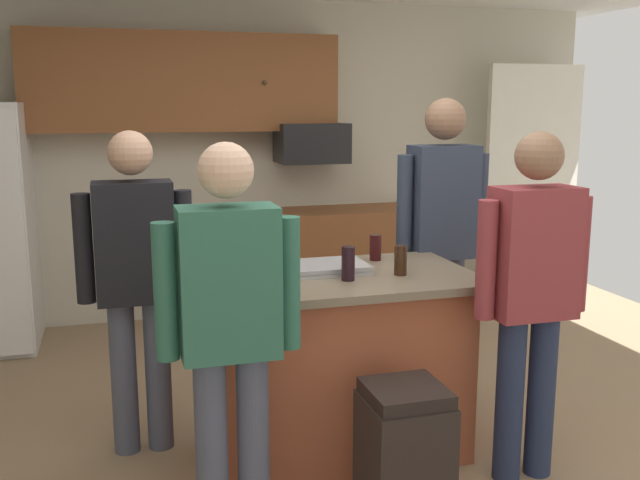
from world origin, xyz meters
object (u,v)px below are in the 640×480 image
object	(u,v)px
person_guest_by_door	(230,320)
kitchen_island	(337,363)
person_guest_left	(442,228)
serving_tray	(322,268)
person_elder_center	(532,285)
glass_stout_tall	(375,248)
microwave_over_range	(312,143)
glass_short_whisky	(401,260)
trash_bin	(404,455)
person_guest_right	(136,272)
tumbler_amber	(348,264)

from	to	relation	value
person_guest_by_door	kitchen_island	bearing A→B (deg)	0.00
person_guest_left	serving_tray	size ratio (longest dim) A/B	4.08
person_elder_center	glass_stout_tall	world-z (taller)	person_elder_center
microwave_over_range	serving_tray	world-z (taller)	microwave_over_range
person_guest_left	serving_tray	xyz separation A→B (m)	(-0.85, -0.40, -0.10)
glass_short_whisky	trash_bin	size ratio (longest dim) A/B	0.24
kitchen_island	person_guest_by_door	distance (m)	0.99
person_guest_right	tumbler_amber	distance (m)	1.06
tumbler_amber	serving_tray	size ratio (longest dim) A/B	0.37
tumbler_amber	person_guest_right	bearing A→B (deg)	156.98
glass_stout_tall	trash_bin	distance (m)	1.20
person_guest_by_door	glass_short_whisky	size ratio (longest dim) A/B	10.99
microwave_over_range	tumbler_amber	bearing A→B (deg)	-101.68
person_elder_center	glass_stout_tall	xyz separation A→B (m)	(-0.48, 0.76, 0.06)
microwave_over_range	kitchen_island	bearing A→B (deg)	-102.64
glass_stout_tall	person_elder_center	bearing A→B (deg)	-57.85
person_guest_left	glass_short_whisky	xyz separation A→B (m)	(-0.50, -0.57, -0.04)
glass_stout_tall	trash_bin	xyz separation A→B (m)	(-0.22, -0.95, -0.70)
person_guest_left	glass_short_whisky	world-z (taller)	person_guest_left
microwave_over_range	person_guest_by_door	size ratio (longest dim) A/B	0.35
tumbler_amber	trash_bin	size ratio (longest dim) A/B	0.27
person_guest_by_door	person_elder_center	size ratio (longest dim) A/B	0.99
kitchen_island	person_elder_center	bearing A→B (deg)	-32.71
glass_stout_tall	tumbler_amber	bearing A→B (deg)	-126.48
person_guest_left	glass_short_whisky	distance (m)	0.76
tumbler_amber	person_guest_by_door	bearing A→B (deg)	-143.54
microwave_over_range	serving_tray	distance (m)	2.39
person_elder_center	trash_bin	distance (m)	0.97
person_guest_by_door	person_guest_left	distance (m)	1.80
person_guest_right	person_guest_left	xyz separation A→B (m)	(1.75, 0.19, 0.11)
microwave_over_range	glass_short_whisky	xyz separation A→B (m)	(-0.23, -2.44, -0.45)
kitchen_island	person_guest_right	world-z (taller)	person_guest_right
kitchen_island	trash_bin	bearing A→B (deg)	-83.37
glass_short_whisky	trash_bin	bearing A→B (deg)	-110.03
person_guest_right	serving_tray	size ratio (longest dim) A/B	3.72
serving_tray	trash_bin	distance (m)	1.02
person_elder_center	serving_tray	xyz separation A→B (m)	(-0.83, 0.58, 0.01)
microwave_over_range	person_guest_by_door	xyz separation A→B (m)	(-1.16, -2.95, -0.52)
kitchen_island	person_guest_left	size ratio (longest dim) A/B	0.76
person_guest_right	glass_short_whisky	xyz separation A→B (m)	(1.25, -0.38, 0.06)
serving_tray	trash_bin	xyz separation A→B (m)	(0.13, -0.78, -0.65)
glass_short_whisky	person_guest_right	bearing A→B (deg)	163.14
trash_bin	microwave_over_range	bearing A→B (deg)	81.64
glass_short_whisky	serving_tray	size ratio (longest dim) A/B	0.34
person_guest_left	trash_bin	distance (m)	1.56
person_guest_by_door	serving_tray	xyz separation A→B (m)	(0.58, 0.69, 0.02)
person_elder_center	trash_bin	bearing A→B (deg)	48.05
person_guest_right	serving_tray	xyz separation A→B (m)	(0.90, -0.20, 0.01)
person_guest_left	person_guest_by_door	bearing A→B (deg)	6.05
kitchen_island	glass_stout_tall	distance (m)	0.66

